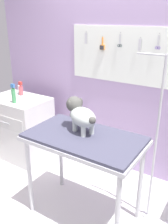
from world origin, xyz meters
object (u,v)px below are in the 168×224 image
grooming_arm (154,150)px  counter_left (21,127)px  detangler_spray (20,89)px  grooming_table (84,145)px  dog (80,114)px

grooming_arm → counter_left: size_ratio=1.87×
counter_left → detangler_spray: size_ratio=5.14×
grooming_table → counter_left: (-1.38, 0.49, -0.37)m
dog → detangler_spray: 1.54m
grooming_table → counter_left: bearing=160.5°
counter_left → grooming_table: bearing=-19.5°
dog → detangler_spray: bearing=157.7°
dog → grooming_arm: bearing=21.5°
grooming_table → dog: 0.28m
grooming_arm → dog: (-0.65, -0.25, 0.30)m
counter_left → grooming_arm: bearing=-4.7°
counter_left → dog: bearing=-17.8°
grooming_table → detangler_spray: (-1.51, 0.66, 0.13)m
grooming_arm → counter_left: 1.97m
grooming_table → dog: size_ratio=2.60×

